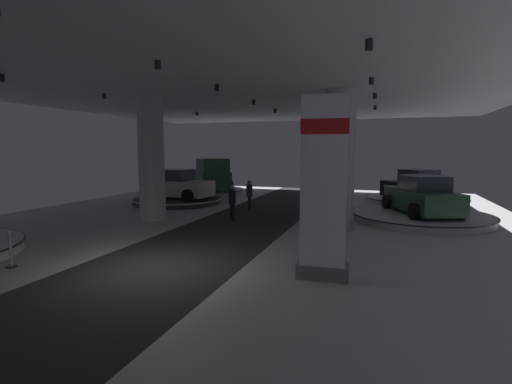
{
  "coord_description": "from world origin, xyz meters",
  "views": [
    {
      "loc": [
        5.7,
        -8.45,
        3.18
      ],
      "look_at": [
        0.67,
        6.43,
        1.4
      ],
      "focal_mm": 26.47,
      "sensor_mm": 36.0,
      "label": 1
    }
  ],
  "objects_px": {
    "display_platform_far_left": "(177,200)",
    "display_platform_deep_left": "(205,190)",
    "display_car_far_right": "(422,196)",
    "display_car_deep_right": "(417,185)",
    "pickup_truck_deep_left": "(207,177)",
    "column_right": "(339,160)",
    "column_left": "(151,159)",
    "display_car_far_left": "(177,185)",
    "visitor_walking_far": "(232,200)",
    "brand_sign_pylon": "(324,186)",
    "display_platform_far_right": "(421,217)",
    "visitor_walking_near": "(249,194)",
    "display_platform_deep_right": "(416,199)"
  },
  "relations": [
    {
      "from": "visitor_walking_near",
      "to": "column_left",
      "type": "bearing_deg",
      "value": -133.01
    },
    {
      "from": "display_platform_far_left",
      "to": "display_car_far_right",
      "type": "bearing_deg",
      "value": -6.4
    },
    {
      "from": "column_right",
      "to": "pickup_truck_deep_left",
      "type": "relative_size",
      "value": 1.05
    },
    {
      "from": "display_platform_far_left",
      "to": "display_car_far_right",
      "type": "distance_m",
      "value": 13.34
    },
    {
      "from": "display_car_far_left",
      "to": "visitor_walking_near",
      "type": "bearing_deg",
      "value": -14.82
    },
    {
      "from": "display_platform_far_left",
      "to": "display_platform_deep_left",
      "type": "height_order",
      "value": "display_platform_far_left"
    },
    {
      "from": "column_right",
      "to": "display_platform_far_left",
      "type": "bearing_deg",
      "value": 156.64
    },
    {
      "from": "display_car_far_right",
      "to": "column_right",
      "type": "bearing_deg",
      "value": -140.44
    },
    {
      "from": "display_platform_far_left",
      "to": "display_car_far_right",
      "type": "xyz_separation_m",
      "value": [
        13.22,
        -1.48,
        0.93
      ]
    },
    {
      "from": "pickup_truck_deep_left",
      "to": "column_left",
      "type": "bearing_deg",
      "value": -77.16
    },
    {
      "from": "column_right",
      "to": "display_platform_far_left",
      "type": "relative_size",
      "value": 1.04
    },
    {
      "from": "display_car_far_right",
      "to": "visitor_walking_far",
      "type": "height_order",
      "value": "display_car_far_right"
    },
    {
      "from": "display_platform_deep_right",
      "to": "pickup_truck_deep_left",
      "type": "bearing_deg",
      "value": 179.13
    },
    {
      "from": "display_car_far_left",
      "to": "display_car_far_right",
      "type": "bearing_deg",
      "value": -6.4
    },
    {
      "from": "display_car_deep_right",
      "to": "display_car_far_left",
      "type": "bearing_deg",
      "value": -158.82
    },
    {
      "from": "display_platform_far_left",
      "to": "visitor_walking_near",
      "type": "height_order",
      "value": "visitor_walking_near"
    },
    {
      "from": "display_platform_far_left",
      "to": "display_platform_far_right",
      "type": "height_order",
      "value": "display_platform_far_right"
    },
    {
      "from": "column_left",
      "to": "pickup_truck_deep_left",
      "type": "relative_size",
      "value": 1.05
    },
    {
      "from": "visitor_walking_far",
      "to": "pickup_truck_deep_left",
      "type": "bearing_deg",
      "value": 121.95
    },
    {
      "from": "brand_sign_pylon",
      "to": "display_car_deep_right",
      "type": "distance_m",
      "value": 16.07
    },
    {
      "from": "column_right",
      "to": "visitor_walking_far",
      "type": "relative_size",
      "value": 3.46
    },
    {
      "from": "column_left",
      "to": "display_platform_far_left",
      "type": "relative_size",
      "value": 1.04
    },
    {
      "from": "display_platform_far_left",
      "to": "visitor_walking_far",
      "type": "distance_m",
      "value": 6.57
    },
    {
      "from": "display_platform_far_left",
      "to": "display_platform_deep_left",
      "type": "relative_size",
      "value": 0.93
    },
    {
      "from": "display_car_far_left",
      "to": "display_car_far_right",
      "type": "relative_size",
      "value": 0.96
    },
    {
      "from": "display_car_far_right",
      "to": "display_platform_deep_left",
      "type": "height_order",
      "value": "display_car_far_right"
    },
    {
      "from": "display_car_far_right",
      "to": "column_left",
      "type": "bearing_deg",
      "value": -163.28
    },
    {
      "from": "display_platform_deep_left",
      "to": "pickup_truck_deep_left",
      "type": "bearing_deg",
      "value": -45.26
    },
    {
      "from": "column_left",
      "to": "display_car_deep_right",
      "type": "xyz_separation_m",
      "value": [
        11.89,
        10.22,
        -1.73
      ]
    },
    {
      "from": "display_car_deep_right",
      "to": "pickup_truck_deep_left",
      "type": "bearing_deg",
      "value": 179.22
    },
    {
      "from": "display_platform_deep_right",
      "to": "visitor_walking_near",
      "type": "xyz_separation_m",
      "value": [
        -8.48,
        -6.57,
        0.76
      ]
    },
    {
      "from": "display_car_far_left",
      "to": "display_platform_far_right",
      "type": "relative_size",
      "value": 0.73
    },
    {
      "from": "column_right",
      "to": "display_platform_deep_right",
      "type": "distance_m",
      "value": 10.5
    },
    {
      "from": "display_platform_far_right",
      "to": "pickup_truck_deep_left",
      "type": "xyz_separation_m",
      "value": [
        -13.95,
        6.91,
        0.99
      ]
    },
    {
      "from": "column_left",
      "to": "display_car_deep_right",
      "type": "relative_size",
      "value": 1.29
    },
    {
      "from": "display_platform_deep_right",
      "to": "display_car_far_left",
      "type": "height_order",
      "value": "display_car_far_left"
    },
    {
      "from": "display_car_deep_right",
      "to": "display_car_far_left",
      "type": "relative_size",
      "value": 0.97
    },
    {
      "from": "brand_sign_pylon",
      "to": "pickup_truck_deep_left",
      "type": "height_order",
      "value": "brand_sign_pylon"
    },
    {
      "from": "brand_sign_pylon",
      "to": "display_platform_deep_left",
      "type": "xyz_separation_m",
      "value": [
        -11.17,
        16.09,
        -2.16
      ]
    },
    {
      "from": "display_platform_far_left",
      "to": "column_left",
      "type": "bearing_deg",
      "value": -71.69
    },
    {
      "from": "brand_sign_pylon",
      "to": "column_left",
      "type": "bearing_deg",
      "value": 147.54
    },
    {
      "from": "display_car_far_right",
      "to": "visitor_walking_near",
      "type": "relative_size",
      "value": 2.87
    },
    {
      "from": "display_car_far_right",
      "to": "display_car_far_left",
      "type": "bearing_deg",
      "value": 173.6
    },
    {
      "from": "display_platform_deep_left",
      "to": "visitor_walking_near",
      "type": "height_order",
      "value": "visitor_walking_near"
    },
    {
      "from": "column_left",
      "to": "display_platform_deep_right",
      "type": "bearing_deg",
      "value": 40.67
    },
    {
      "from": "column_left",
      "to": "pickup_truck_deep_left",
      "type": "bearing_deg",
      "value": 102.84
    },
    {
      "from": "display_platform_deep_right",
      "to": "display_car_deep_right",
      "type": "xyz_separation_m",
      "value": [
        0.02,
        0.02,
        0.88
      ]
    },
    {
      "from": "display_car_far_left",
      "to": "visitor_walking_far",
      "type": "bearing_deg",
      "value": -37.62
    },
    {
      "from": "brand_sign_pylon",
      "to": "visitor_walking_far",
      "type": "distance_m",
      "value": 8.28
    },
    {
      "from": "display_platform_far_left",
      "to": "display_car_far_right",
      "type": "height_order",
      "value": "display_car_far_right"
    }
  ]
}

